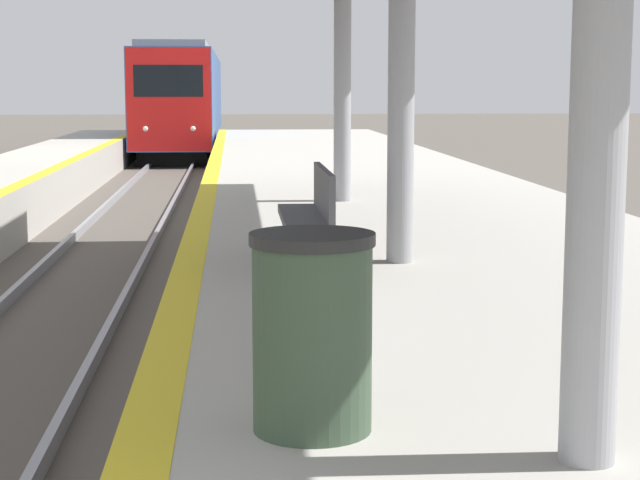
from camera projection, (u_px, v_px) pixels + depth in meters
name	position (u px, v px, depth m)	size (l,w,h in m)	color
train	(185.00, 99.00, 46.15)	(2.78, 24.03, 4.19)	black
trash_bin	(312.00, 332.00, 5.29)	(0.62, 0.62, 1.00)	#384C38
bench	(311.00, 213.00, 10.33)	(0.44, 1.81, 0.92)	#4C4C51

